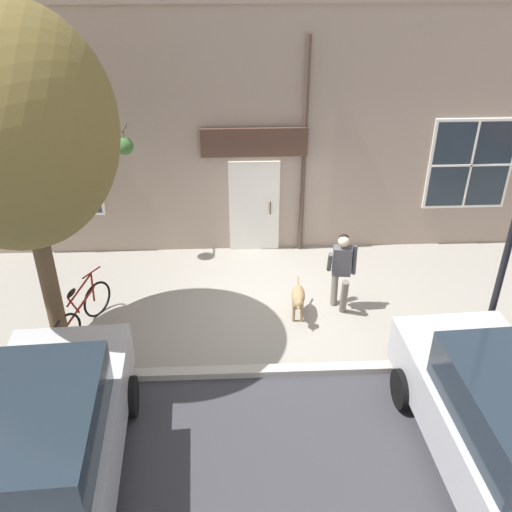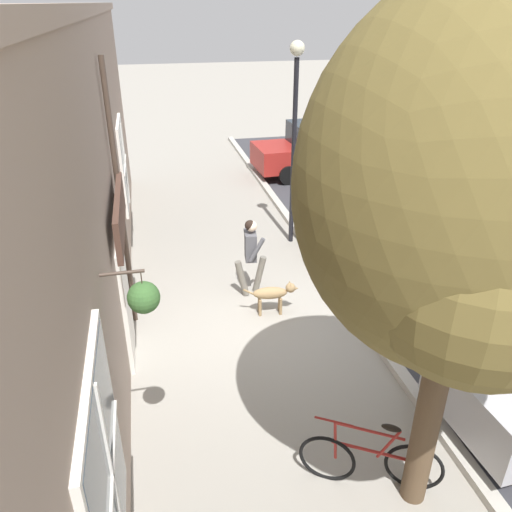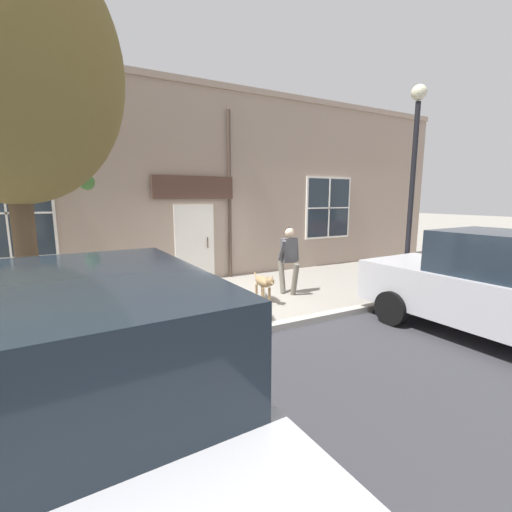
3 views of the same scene
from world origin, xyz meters
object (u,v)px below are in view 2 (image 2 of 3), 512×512
(pedestrian_walking, at_px, (251,251))
(street_lamp, at_px, (295,117))
(leaning_bicycle, at_px, (370,460))
(parked_car_mid_block, at_px, (398,211))
(street_tree_by_curb, at_px, (477,199))
(dog_on_leash, at_px, (273,293))
(parked_car_far_end, at_px, (319,148))

(pedestrian_walking, bearing_deg, street_lamp, 56.28)
(leaning_bicycle, distance_m, parked_car_mid_block, 7.13)
(leaning_bicycle, relative_size, street_lamp, 0.35)
(street_tree_by_curb, height_order, parked_car_mid_block, street_tree_by_curb)
(dog_on_leash, height_order, parked_car_mid_block, parked_car_mid_block)
(pedestrian_walking, height_order, leaning_bicycle, pedestrian_walking)
(street_lamp, bearing_deg, pedestrian_walking, -123.72)
(pedestrian_walking, height_order, street_lamp, street_lamp)
(street_tree_by_curb, height_order, parked_car_far_end, street_tree_by_curb)
(dog_on_leash, relative_size, street_tree_by_curb, 0.19)
(dog_on_leash, height_order, leaning_bicycle, leaning_bicycle)
(pedestrian_walking, xyz_separation_m, dog_on_leash, (0.26, -0.81, -0.52))
(pedestrian_walking, bearing_deg, leaning_bicycle, -84.37)
(pedestrian_walking, distance_m, parked_car_mid_block, 4.18)
(pedestrian_walking, xyz_separation_m, street_tree_by_curb, (0.89, -5.12, 2.88))
(leaning_bicycle, relative_size, parked_car_mid_block, 0.37)
(pedestrian_walking, bearing_deg, parked_car_mid_block, 20.74)
(street_tree_by_curb, distance_m, street_lamp, 7.42)
(pedestrian_walking, xyz_separation_m, parked_car_mid_block, (3.91, 1.48, -0.08))
(parked_car_mid_block, bearing_deg, pedestrian_walking, -159.26)
(street_tree_by_curb, xyz_separation_m, parked_car_far_end, (3.06, 12.48, -2.96))
(dog_on_leash, distance_m, street_lamp, 4.19)
(street_tree_by_curb, height_order, leaning_bicycle, street_tree_by_curb)
(parked_car_mid_block, height_order, street_lamp, street_lamp)
(pedestrian_walking, distance_m, parked_car_far_end, 8.35)
(dog_on_leash, height_order, street_lamp, street_lamp)
(dog_on_leash, relative_size, parked_car_mid_block, 0.24)
(dog_on_leash, xyz_separation_m, street_lamp, (1.23, 3.04, 2.61))
(street_tree_by_curb, xyz_separation_m, parked_car_mid_block, (3.02, 6.60, -2.96))
(street_tree_by_curb, relative_size, leaning_bicycle, 3.55)
(dog_on_leash, distance_m, leaning_bicycle, 3.94)
(leaning_bicycle, bearing_deg, dog_on_leash, 93.04)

